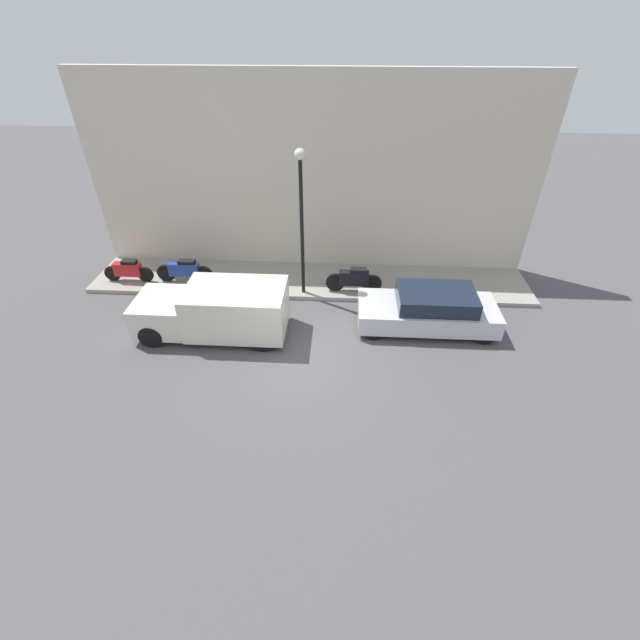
{
  "coord_description": "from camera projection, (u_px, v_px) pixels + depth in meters",
  "views": [
    {
      "loc": [
        -9.42,
        -1.21,
        8.15
      ],
      "look_at": [
        1.07,
        -0.58,
        0.6
      ],
      "focal_mm": 24.0,
      "sensor_mm": 36.0,
      "label": 1
    }
  ],
  "objects": [
    {
      "name": "sidewalk",
      "position": [
        310.0,
        280.0,
        15.89
      ],
      "size": [
        2.5,
        15.89,
        0.15
      ],
      "color": "gray",
      "rests_on": "ground_plane"
    },
    {
      "name": "motorcycle_black",
      "position": [
        354.0,
        279.0,
        14.87
      ],
      "size": [
        0.3,
        1.95,
        0.9
      ],
      "color": "black",
      "rests_on": "sidewalk"
    },
    {
      "name": "streetlamp",
      "position": [
        301.0,
        205.0,
        13.27
      ],
      "size": [
        0.33,
        0.33,
        4.86
      ],
      "color": "black",
      "rests_on": "sidewalk"
    },
    {
      "name": "motorcycle_red",
      "position": [
        128.0,
        270.0,
        15.47
      ],
      "size": [
        0.3,
        1.8,
        0.84
      ],
      "color": "#B21E1E",
      "rests_on": "sidewalk"
    },
    {
      "name": "building_facade",
      "position": [
        311.0,
        178.0,
        15.07
      ],
      "size": [
        0.3,
        15.89,
        6.85
      ],
      "color": "beige",
      "rests_on": "ground_plane"
    },
    {
      "name": "motorcycle_blue",
      "position": [
        184.0,
        270.0,
        15.41
      ],
      "size": [
        0.3,
        2.03,
        0.87
      ],
      "color": "navy",
      "rests_on": "sidewalk"
    },
    {
      "name": "parked_car",
      "position": [
        429.0,
        310.0,
        13.35
      ],
      "size": [
        1.78,
        4.29,
        1.29
      ],
      "color": "silver",
      "rests_on": "ground_plane"
    },
    {
      "name": "delivery_van",
      "position": [
        214.0,
        310.0,
        12.97
      ],
      "size": [
        1.84,
        4.56,
        1.61
      ],
      "color": "silver",
      "rests_on": "ground_plane"
    },
    {
      "name": "ground_plane",
      "position": [
        298.0,
        357.0,
        12.46
      ],
      "size": [
        60.0,
        60.0,
        0.0
      ],
      "primitive_type": "plane",
      "color": "#514F51"
    }
  ]
}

